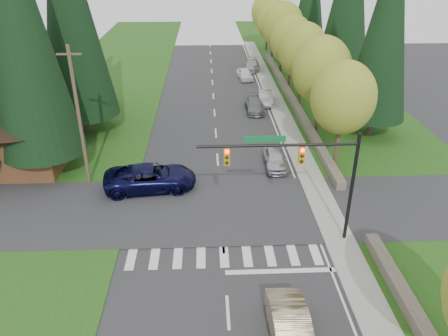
{
  "coord_description": "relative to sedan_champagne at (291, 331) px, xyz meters",
  "views": [
    {
      "loc": [
        -0.84,
        -16.3,
        15.71
      ],
      "look_at": [
        0.22,
        8.58,
        2.8
      ],
      "focal_mm": 35.0,
      "sensor_mm": 36.0,
      "label": 1
    }
  ],
  "objects": [
    {
      "name": "decid_tree_6",
      "position": [
        6.57,
        58.93,
        5.09
      ],
      "size": [
        5.2,
        5.2,
        8.86
      ],
      "color": "#38281C",
      "rests_on": "ground"
    },
    {
      "name": "parked_car_d",
      "position": [
        1.57,
        41.65,
        -0.09
      ],
      "size": [
        2.13,
        4.19,
        1.37
      ],
      "primitive_type": "imported",
      "rotation": [
        0.0,
        0.0,
        0.13
      ],
      "color": "white",
      "rests_on": "ground"
    },
    {
      "name": "conifer_w_c",
      "position": [
        -14.63,
        24.93,
        10.52
      ],
      "size": [
        6.46,
        6.46,
        20.8
      ],
      "color": "#38281C",
      "rests_on": "ground"
    },
    {
      "name": "traffic_signal",
      "position": [
        1.74,
        7.43,
        4.21
      ],
      "size": [
        8.7,
        0.37,
        6.8
      ],
      "color": "black",
      "rests_on": "ground"
    },
    {
      "name": "brown_building",
      "position": [
        -17.63,
        17.93,
        2.36
      ],
      "size": [
        8.4,
        8.4,
        5.4
      ],
      "color": "#4C2D19",
      "rests_on": "ground"
    },
    {
      "name": "grass_west",
      "position": [
        -15.63,
        22.93,
        -0.75
      ],
      "size": [
        14.0,
        110.0,
        0.06
      ],
      "primitive_type": "cube",
      "color": "#244612",
      "rests_on": "ground"
    },
    {
      "name": "parked_car_c",
      "position": [
        2.96,
        31.96,
        -0.09
      ],
      "size": [
        1.72,
        4.23,
        1.37
      ],
      "primitive_type": "imported",
      "rotation": [
        0.0,
        0.0,
        -0.07
      ],
      "color": "#A1A0A4",
      "rests_on": "ground"
    },
    {
      "name": "ground",
      "position": [
        -2.63,
        2.93,
        -0.78
      ],
      "size": [
        120.0,
        120.0,
        0.0
      ],
      "primitive_type": "plane",
      "color": "#28282B",
      "rests_on": "ground"
    },
    {
      "name": "suv_navy",
      "position": [
        -7.53,
        13.93,
        0.12
      ],
      "size": [
        6.74,
        3.68,
        1.79
      ],
      "primitive_type": "imported",
      "rotation": [
        0.0,
        0.0,
        1.68
      ],
      "color": "black",
      "rests_on": "ground"
    },
    {
      "name": "conifer_w_a",
      "position": [
        -15.63,
        16.93,
        10.02
      ],
      "size": [
        6.12,
        6.12,
        19.8
      ],
      "color": "#38281C",
      "rests_on": "ground"
    },
    {
      "name": "grass_east",
      "position": [
        10.37,
        22.93,
        -0.75
      ],
      "size": [
        14.0,
        110.0,
        0.06
      ],
      "primitive_type": "cube",
      "color": "#244612",
      "rests_on": "ground"
    },
    {
      "name": "utility_pole",
      "position": [
        -12.13,
        14.93,
        4.37
      ],
      "size": [
        1.6,
        0.24,
        10.0
      ],
      "color": "#473828",
      "rests_on": "ground"
    },
    {
      "name": "parked_car_a",
      "position": [
        1.82,
        16.97,
        -0.1
      ],
      "size": [
        1.69,
        4.02,
        1.36
      ],
      "primitive_type": "imported",
      "rotation": [
        0.0,
        0.0,
        -0.02
      ],
      "color": "silver",
      "rests_on": "ground"
    },
    {
      "name": "parked_car_e",
      "position": [
        2.97,
        46.17,
        -0.09
      ],
      "size": [
        2.48,
        4.89,
        1.36
      ],
      "primitive_type": "imported",
      "rotation": [
        0.0,
        0.0,
        -0.12
      ],
      "color": "#A1A1A5",
      "rests_on": "ground"
    },
    {
      "name": "stone_wall_south",
      "position": [
        5.97,
        -0.07,
        -0.43
      ],
      "size": [
        0.7,
        14.0,
        0.7
      ],
      "primitive_type": "cube",
      "color": "#4C4438",
      "rests_on": "ground"
    },
    {
      "name": "cross_street",
      "position": [
        -2.63,
        10.93,
        -0.78
      ],
      "size": [
        120.0,
        8.0,
        0.1
      ],
      "primitive_type": "cube",
      "color": "#28282B",
      "rests_on": "ground"
    },
    {
      "name": "stone_wall_north",
      "position": [
        5.97,
        32.93,
        -0.43
      ],
      "size": [
        0.7,
        40.0,
        0.7
      ],
      "primitive_type": "cube",
      "color": "#4C4438",
      "rests_on": "ground"
    },
    {
      "name": "sidewalk_east",
      "position": [
        4.27,
        24.93,
        -0.71
      ],
      "size": [
        1.8,
        80.0,
        0.13
      ],
      "primitive_type": "cube",
      "color": "gray",
      "rests_on": "ground"
    },
    {
      "name": "sedan_champagne",
      "position": [
        0.0,
        0.0,
        0.0
      ],
      "size": [
        1.75,
        4.74,
        1.55
      ],
      "primitive_type": "imported",
      "rotation": [
        0.0,
        0.0,
        0.02
      ],
      "color": "tan",
      "rests_on": "ground"
    },
    {
      "name": "curb_east",
      "position": [
        3.42,
        24.93,
        -0.71
      ],
      "size": [
        0.2,
        80.0,
        0.13
      ],
      "primitive_type": "cube",
      "color": "gray",
      "rests_on": "ground"
    },
    {
      "name": "conifer_w_b",
      "position": [
        -18.63,
        20.93,
        9.02
      ],
      "size": [
        5.44,
        5.44,
        17.8
      ],
      "color": "#38281C",
      "rests_on": "ground"
    },
    {
      "name": "parked_car_b",
      "position": [
        1.57,
        29.68,
        -0.13
      ],
      "size": [
        1.88,
        4.47,
        1.29
      ],
      "primitive_type": "imported",
      "rotation": [
        0.0,
        0.0,
        0.02
      ],
      "color": "slate",
      "rests_on": "ground"
    },
    {
      "name": "decid_tree_1",
      "position": [
        6.67,
        23.93,
        5.02
      ],
      "size": [
        5.2,
        5.2,
        8.8
      ],
      "color": "#38281C",
      "rests_on": "ground"
    },
    {
      "name": "conifer_w_e",
      "position": [
        -16.63,
        30.93,
        9.52
      ],
      "size": [
        5.78,
        5.78,
        18.8
      ],
      "color": "#38281C",
      "rests_on": "ground"
    },
    {
      "name": "decid_tree_0",
      "position": [
        6.57,
        16.93,
        4.82
      ],
      "size": [
        4.8,
        4.8,
        8.37
      ],
      "color": "#38281C",
      "rests_on": "ground"
    },
    {
      "name": "decid_tree_2",
      "position": [
        6.47,
        30.93,
        5.15
      ],
      "size": [
        5.0,
        5.0,
        8.82
      ],
      "color": "#38281C",
      "rests_on": "ground"
    },
    {
      "name": "decid_tree_5",
      "position": [
        6.47,
        51.93,
        4.76
      ],
      "size": [
        4.8,
        4.8,
        8.3
      ],
      "color": "#38281C",
      "rests_on": "ground"
    },
    {
      "name": "decid_tree_3",
      "position": [
        6.57,
        37.93,
        4.89
      ],
      "size": [
        5.0,
        5.0,
        8.55
      ],
      "color": "#38281C",
      "rests_on": "ground"
    },
    {
      "name": "conifer_e_a",
      "position": [
        11.37,
        22.93,
        9.02
      ],
      "size": [
        5.44,
        5.44,
        17.8
      ],
      "color": "#38281C",
      "rests_on": "ground"
    },
    {
      "name": "decid_tree_4",
      "position": [
        6.67,
        44.93,
        5.29
      ],
      "size": [
        5.4,
        5.4,
        9.18
      ],
      "color": "#38281C",
      "rests_on": "ground"
    }
  ]
}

